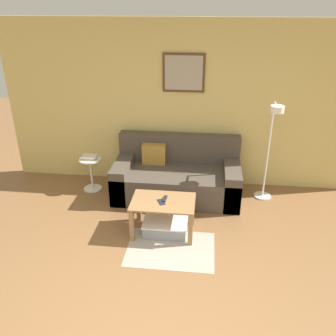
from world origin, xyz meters
TOP-DOWN VIEW (x-y plane):
  - wall_back at (0.00, 3.15)m, footprint 5.60×0.09m
  - area_rug at (0.03, 1.29)m, footprint 1.07×0.77m
  - couch at (-0.03, 2.67)m, footprint 1.89×0.94m
  - coffee_table at (-0.11, 1.64)m, footprint 0.81×0.53m
  - storage_bin at (-0.08, 1.65)m, footprint 0.57×0.45m
  - floor_lamp at (1.30, 2.59)m, footprint 0.26×0.48m
  - side_table at (-1.39, 2.67)m, footprint 0.34×0.34m
  - book_stack at (-1.39, 2.68)m, footprint 0.24×0.19m
  - remote_control at (-0.09, 1.69)m, footprint 0.05×0.15m
  - cell_phone at (-0.13, 1.61)m, footprint 0.12×0.15m

SIDE VIEW (x-z plane):
  - area_rug at x=0.03m, z-range 0.00..0.01m
  - storage_bin at x=-0.08m, z-range 0.00..0.18m
  - couch at x=-0.03m, z-range -0.14..0.73m
  - side_table at x=-1.39m, z-range 0.05..0.58m
  - coffee_table at x=-0.11m, z-range 0.13..0.60m
  - cell_phone at x=-0.13m, z-range 0.46..0.47m
  - remote_control at x=-0.09m, z-range 0.46..0.48m
  - book_stack at x=-1.39m, z-range 0.53..0.58m
  - floor_lamp at x=1.30m, z-range 0.22..1.73m
  - wall_back at x=0.00m, z-range 0.01..2.56m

